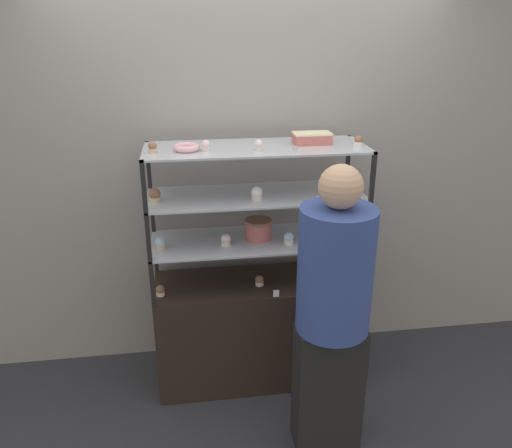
{
  "coord_description": "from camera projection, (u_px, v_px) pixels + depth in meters",
  "views": [
    {
      "loc": [
        -0.4,
        -2.8,
        2.24
      ],
      "look_at": [
        0.0,
        0.0,
        1.11
      ],
      "focal_mm": 35.0,
      "sensor_mm": 36.0,
      "label": 1
    }
  ],
  "objects": [
    {
      "name": "cupcake_0",
      "position": [
        160.0,
        291.0,
        3.01
      ],
      "size": [
        0.05,
        0.05,
        0.07
      ],
      "color": "beige",
      "rests_on": "display_base"
    },
    {
      "name": "ground_plane",
      "position": [
        256.0,
        373.0,
        3.45
      ],
      "size": [
        20.0,
        20.0,
        0.0
      ],
      "primitive_type": "plane",
      "color": "#2D2D33"
    },
    {
      "name": "cupcake_11",
      "position": [
        206.0,
        146.0,
        2.76
      ],
      "size": [
        0.05,
        0.05,
        0.06
      ],
      "color": "beige",
      "rests_on": "display_riser_upper"
    },
    {
      "name": "layer_cake_centerpiece",
      "position": [
        258.0,
        229.0,
        3.07
      ],
      "size": [
        0.17,
        0.17,
        0.12
      ],
      "color": "#C66660",
      "rests_on": "display_riser_lower"
    },
    {
      "name": "cupcake_9",
      "position": [
        356.0,
        191.0,
        2.92
      ],
      "size": [
        0.07,
        0.07,
        0.08
      ],
      "color": "beige",
      "rests_on": "display_riser_middle"
    },
    {
      "name": "cupcake_7",
      "position": [
        155.0,
        195.0,
        2.84
      ],
      "size": [
        0.07,
        0.07,
        0.08
      ],
      "color": "#CCB28C",
      "rests_on": "display_riser_middle"
    },
    {
      "name": "cupcake_8",
      "position": [
        257.0,
        194.0,
        2.87
      ],
      "size": [
        0.07,
        0.07,
        0.08
      ],
      "color": "beige",
      "rests_on": "display_riser_middle"
    },
    {
      "name": "price_tag_1",
      "position": [
        306.0,
        248.0,
        2.91
      ],
      "size": [
        0.04,
        0.0,
        0.04
      ],
      "color": "white",
      "rests_on": "display_riser_lower"
    },
    {
      "name": "display_riser_upper",
      "position": [
        256.0,
        150.0,
        2.87
      ],
      "size": [
        1.29,
        0.47,
        0.29
      ],
      "color": "black",
      "rests_on": "display_riser_middle"
    },
    {
      "name": "display_riser_lower",
      "position": [
        256.0,
        242.0,
        3.09
      ],
      "size": [
        1.29,
        0.47,
        0.29
      ],
      "color": "black",
      "rests_on": "display_base"
    },
    {
      "name": "back_wall",
      "position": [
        248.0,
        177.0,
        3.32
      ],
      "size": [
        8.0,
        0.05,
        2.6
      ],
      "color": "gray",
      "rests_on": "ground_plane"
    },
    {
      "name": "cupcake_4",
      "position": [
        226.0,
        240.0,
        2.98
      ],
      "size": [
        0.06,
        0.06,
        0.07
      ],
      "color": "beige",
      "rests_on": "display_riser_lower"
    },
    {
      "name": "cupcake_10",
      "position": [
        153.0,
        148.0,
        2.71
      ],
      "size": [
        0.05,
        0.05,
        0.06
      ],
      "color": "#CCB28C",
      "rests_on": "display_riser_upper"
    },
    {
      "name": "cupcake_1",
      "position": [
        259.0,
        281.0,
        3.12
      ],
      "size": [
        0.05,
        0.05,
        0.07
      ],
      "color": "beige",
      "rests_on": "display_base"
    },
    {
      "name": "price_tag_2",
      "position": [
        320.0,
        200.0,
        2.81
      ],
      "size": [
        0.04,
        0.0,
        0.04
      ],
      "color": "white",
      "rests_on": "display_riser_middle"
    },
    {
      "name": "display_riser_middle",
      "position": [
        256.0,
        197.0,
        2.98
      ],
      "size": [
        1.29,
        0.47,
        0.29
      ],
      "color": "black",
      "rests_on": "display_riser_lower"
    },
    {
      "name": "donut_glazed",
      "position": [
        186.0,
        147.0,
        2.77
      ],
      "size": [
        0.15,
        0.15,
        0.04
      ],
      "color": "#EFB2BC",
      "rests_on": "display_riser_upper"
    },
    {
      "name": "price_tag_0",
      "position": [
        276.0,
        293.0,
        2.99
      ],
      "size": [
        0.04,
        0.0,
        0.04
      ],
      "color": "white",
      "rests_on": "display_base"
    },
    {
      "name": "cupcake_5",
      "position": [
        289.0,
        238.0,
        3.0
      ],
      "size": [
        0.06,
        0.06,
        0.07
      ],
      "color": "white",
      "rests_on": "display_riser_lower"
    },
    {
      "name": "display_base",
      "position": [
        256.0,
        329.0,
        3.32
      ],
      "size": [
        1.29,
        0.47,
        0.72
      ],
      "color": "black",
      "rests_on": "ground_plane"
    },
    {
      "name": "customer_figure",
      "position": [
        333.0,
        308.0,
        2.58
      ],
      "size": [
        0.38,
        0.38,
        1.64
      ],
      "color": "black",
      "rests_on": "ground_plane"
    },
    {
      "name": "cupcake_6",
      "position": [
        350.0,
        234.0,
        3.06
      ],
      "size": [
        0.06,
        0.06,
        0.07
      ],
      "color": "beige",
      "rests_on": "display_riser_lower"
    },
    {
      "name": "cupcake_12",
      "position": [
        258.0,
        145.0,
        2.76
      ],
      "size": [
        0.05,
        0.05,
        0.06
      ],
      "color": "beige",
      "rests_on": "display_riser_upper"
    },
    {
      "name": "cupcake_3",
      "position": [
        160.0,
        243.0,
        2.94
      ],
      "size": [
        0.06,
        0.06,
        0.07
      ],
      "color": "#CCB28C",
      "rests_on": "display_riser_lower"
    },
    {
      "name": "cupcake_2",
      "position": [
        348.0,
        274.0,
        3.21
      ],
      "size": [
        0.05,
        0.05,
        0.07
      ],
      "color": "white",
      "rests_on": "display_base"
    },
    {
      "name": "sheet_cake_frosted",
      "position": [
        312.0,
        138.0,
        2.93
      ],
      "size": [
        0.22,
        0.13,
        0.07
      ],
      "color": "#C66660",
      "rests_on": "display_riser_upper"
    },
    {
      "name": "price_tag_3",
      "position": [
        295.0,
        150.0,
        2.68
      ],
      "size": [
        0.04,
        0.0,
        0.04
      ],
      "color": "white",
      "rests_on": "display_riser_upper"
    },
    {
      "name": "cupcake_13",
      "position": [
        358.0,
        141.0,
        2.87
      ],
      "size": [
        0.05,
        0.05,
        0.06
      ],
      "color": "white",
      "rests_on": "display_riser_upper"
    }
  ]
}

